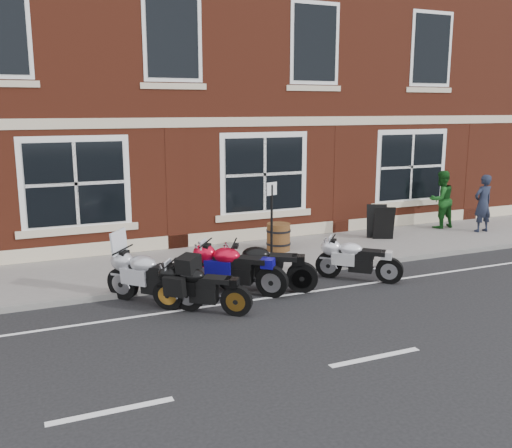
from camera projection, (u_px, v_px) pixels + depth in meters
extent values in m
plane|color=black|center=(288.00, 299.00, 11.47)|extent=(80.00, 80.00, 0.00)
cube|color=slate|center=(234.00, 260.00, 14.15)|extent=(30.00, 3.00, 0.12)
cube|color=slate|center=(260.00, 277.00, 12.73)|extent=(30.00, 0.16, 0.12)
cube|color=maroon|center=(154.00, 42.00, 19.70)|extent=(24.00, 12.00, 12.00)
cylinder|color=black|center=(124.00, 283.00, 11.39)|extent=(0.55, 0.59, 0.67)
cylinder|color=black|center=(189.00, 293.00, 10.76)|extent=(0.55, 0.59, 0.67)
cube|color=black|center=(153.00, 270.00, 11.03)|extent=(0.75, 0.80, 0.23)
ellipsoid|color=#9D9DA2|center=(146.00, 263.00, 11.07)|extent=(0.67, 0.69, 0.34)
cube|color=black|center=(171.00, 268.00, 10.84)|extent=(0.59, 0.61, 0.11)
cube|color=silver|center=(123.00, 241.00, 11.21)|extent=(0.36, 0.32, 0.47)
cylinder|color=black|center=(204.00, 274.00, 11.99)|extent=(0.58, 0.55, 0.66)
cylinder|color=black|center=(272.00, 281.00, 11.51)|extent=(0.58, 0.55, 0.66)
cube|color=black|center=(235.00, 261.00, 11.70)|extent=(0.78, 0.74, 0.23)
ellipsoid|color=#AF071F|center=(228.00, 254.00, 11.72)|extent=(0.68, 0.67, 0.33)
cube|color=black|center=(254.00, 259.00, 11.55)|extent=(0.60, 0.58, 0.10)
cylinder|color=black|center=(169.00, 294.00, 10.83)|extent=(0.54, 0.47, 0.60)
cylinder|color=black|center=(237.00, 300.00, 10.49)|extent=(0.54, 0.47, 0.60)
cube|color=black|center=(200.00, 281.00, 10.61)|extent=(0.72, 0.64, 0.20)
ellipsoid|color=black|center=(193.00, 274.00, 10.62)|extent=(0.62, 0.59, 0.30)
cube|color=black|center=(219.00, 278.00, 10.50)|extent=(0.55, 0.51, 0.09)
cylinder|color=black|center=(329.00, 265.00, 12.86)|extent=(0.51, 0.49, 0.59)
cylinder|color=black|center=(390.00, 270.00, 12.41)|extent=(0.51, 0.49, 0.59)
cube|color=black|center=(357.00, 253.00, 12.59)|extent=(0.69, 0.67, 0.20)
ellipsoid|color=silver|center=(351.00, 248.00, 12.61)|extent=(0.61, 0.60, 0.30)
cube|color=black|center=(374.00, 252.00, 12.45)|extent=(0.54, 0.52, 0.09)
cylinder|color=black|center=(231.00, 274.00, 11.98)|extent=(0.64, 0.45, 0.66)
cylinder|color=black|center=(302.00, 277.00, 11.80)|extent=(0.64, 0.45, 0.66)
cube|color=black|center=(264.00, 259.00, 11.83)|extent=(0.84, 0.63, 0.23)
ellipsoid|color=black|center=(256.00, 253.00, 11.82)|extent=(0.69, 0.61, 0.33)
cube|color=black|center=(284.00, 256.00, 11.76)|extent=(0.63, 0.52, 0.10)
imported|color=#1A2030|center=(483.00, 203.00, 16.93)|extent=(0.64, 0.43, 1.72)
imported|color=#164D18|center=(441.00, 199.00, 17.50)|extent=(0.89, 0.71, 1.77)
cylinder|color=#421D11|center=(278.00, 237.00, 14.81)|extent=(0.61, 0.61, 0.71)
cylinder|color=black|center=(278.00, 243.00, 14.84)|extent=(0.64, 0.64, 0.05)
cylinder|color=black|center=(279.00, 231.00, 14.77)|extent=(0.64, 0.64, 0.05)
cylinder|color=black|center=(272.00, 229.00, 12.78)|extent=(0.05, 0.05, 1.98)
cube|color=silver|center=(272.00, 189.00, 12.60)|extent=(0.28, 0.11, 0.29)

